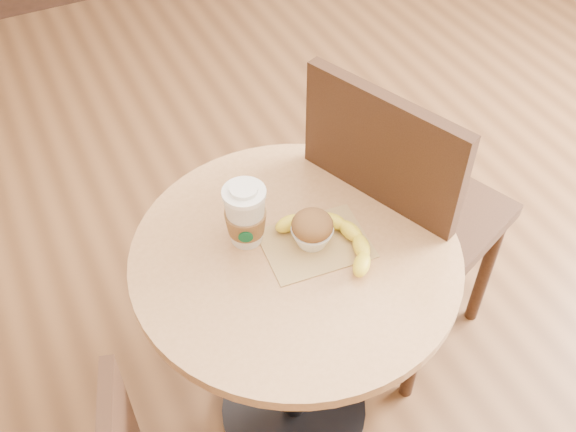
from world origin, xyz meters
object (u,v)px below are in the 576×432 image
object	(u,v)px
cafe_table	(295,303)
chair_right	(399,215)
muffin	(312,229)
coffee_cup	(245,217)
banana	(329,241)

from	to	relation	value
cafe_table	chair_right	size ratio (longest dim) A/B	0.73
muffin	chair_right	bearing A→B (deg)	19.79
coffee_cup	muffin	bearing A→B (deg)	-7.50
cafe_table	coffee_cup	world-z (taller)	coffee_cup
chair_right	coffee_cup	distance (m)	0.53
coffee_cup	chair_right	bearing A→B (deg)	29.20
cafe_table	coffee_cup	bearing A→B (deg)	134.20
cafe_table	chair_right	distance (m)	0.41
muffin	cafe_table	bearing A→B (deg)	-170.41
chair_right	coffee_cup	world-z (taller)	chair_right
muffin	banana	bearing A→B (deg)	-46.44
cafe_table	chair_right	bearing A→B (deg)	18.65
coffee_cup	muffin	distance (m)	0.15
coffee_cup	banana	size ratio (longest dim) A/B	0.65
chair_right	muffin	world-z (taller)	chair_right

